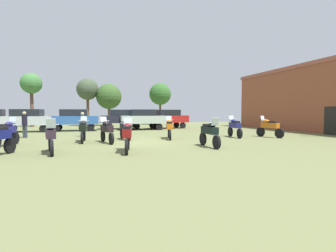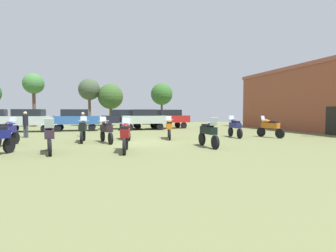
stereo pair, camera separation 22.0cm
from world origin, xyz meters
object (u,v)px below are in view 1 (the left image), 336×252
at_px(motorcycle_3, 127,135).
at_px(tree_6, 109,97).
at_px(motorcycle_8, 107,130).
at_px(tree_1, 88,90).
at_px(motorcycle_11, 83,130).
at_px(motorcycle_4, 210,132).
at_px(car_4, 74,118).
at_px(motorcycle_5, 6,132).
at_px(motorcycle_7, 169,128).
at_px(motorcycle_9, 51,136).
at_px(tree_4, 160,94).
at_px(brick_building, 328,98).
at_px(car_3, 122,118).
at_px(motorcycle_6, 235,127).
at_px(car_6, 143,118).
at_px(tree_3, 31,84).
at_px(motorcycle_1, 125,128).
at_px(person_1, 25,122).
at_px(car_1, 28,119).
at_px(person_2, 83,122).
at_px(car_5, 168,117).
at_px(motorcycle_10, 269,127).

relative_size(motorcycle_3, tree_6, 0.40).
relative_size(motorcycle_8, tree_1, 0.38).
bearing_deg(motorcycle_11, tree_1, 92.55).
xyz_separation_m(motorcycle_4, car_4, (-7.25, 13.40, 0.43)).
xyz_separation_m(motorcycle_3, motorcycle_5, (-5.71, 3.65, 0.00)).
distance_m(motorcycle_7, motorcycle_9, 7.70).
xyz_separation_m(motorcycle_3, tree_1, (-2.04, 22.20, 3.81)).
bearing_deg(tree_4, brick_building, -54.21).
bearing_deg(car_3, motorcycle_6, -146.01).
relative_size(brick_building, tree_1, 3.17).
xyz_separation_m(motorcycle_5, motorcycle_6, (13.70, 0.67, 0.00)).
distance_m(car_6, tree_3, 14.99).
xyz_separation_m(brick_building, motorcycle_1, (-18.48, -1.80, -2.26)).
height_order(motorcycle_5, car_6, car_6).
xyz_separation_m(motorcycle_9, person_1, (-2.72, 7.52, 0.32)).
bearing_deg(motorcycle_11, car_3, 74.97).
distance_m(motorcycle_1, car_1, 11.50).
xyz_separation_m(car_6, tree_1, (-5.33, 8.83, 3.37)).
distance_m(motorcycle_1, person_2, 3.93).
distance_m(brick_building, motorcycle_4, 16.28).
distance_m(motorcycle_3, car_1, 15.32).
height_order(motorcycle_3, car_3, car_3).
bearing_deg(car_5, motorcycle_10, -169.91).
bearing_deg(person_2, motorcycle_9, -70.61).
distance_m(motorcycle_4, person_1, 12.63).
relative_size(car_5, person_1, 2.53).
bearing_deg(motorcycle_10, person_2, 145.36).
relative_size(motorcycle_1, car_4, 0.51).
bearing_deg(motorcycle_3, motorcycle_6, 38.36).
relative_size(motorcycle_7, person_1, 1.21).
height_order(car_3, person_1, car_3).
distance_m(motorcycle_8, motorcycle_11, 1.50).
bearing_deg(car_1, car_5, -79.84).
relative_size(motorcycle_7, car_4, 0.50).
bearing_deg(person_1, motorcycle_1, 169.51).
relative_size(motorcycle_8, car_6, 0.52).
distance_m(brick_building, car_1, 26.91).
relative_size(car_1, car_3, 1.01).
xyz_separation_m(motorcycle_11, car_5, (8.21, 10.38, 0.44)).
bearing_deg(motorcycle_9, car_4, -101.09).
bearing_deg(car_4, tree_1, -5.79).
relative_size(car_3, tree_6, 0.82).
height_order(car_1, car_5, same).
relative_size(motorcycle_11, car_5, 0.48).
bearing_deg(motorcycle_4, car_4, -61.75).
bearing_deg(car_3, car_5, -93.16).
xyz_separation_m(motorcycle_7, motorcycle_10, (6.94, -1.03, -0.00)).
relative_size(motorcycle_9, person_1, 1.25).
bearing_deg(motorcycle_10, tree_6, 101.63).
bearing_deg(motorcycle_6, car_1, 155.08).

